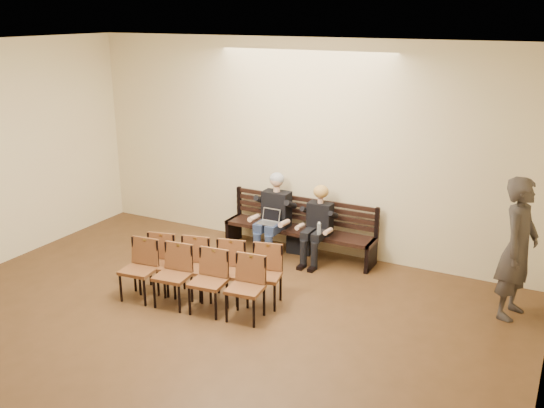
% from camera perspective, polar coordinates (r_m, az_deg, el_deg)
% --- Properties ---
extents(ground, '(10.00, 10.00, 0.00)m').
position_cam_1_polar(ground, '(6.83, -15.98, -17.80)').
color(ground, '#55361D').
rests_on(ground, ground).
extents(room_walls, '(8.02, 10.01, 3.51)m').
position_cam_1_polar(room_walls, '(6.32, -13.08, 4.91)').
color(room_walls, beige).
rests_on(room_walls, ground).
extents(bench, '(2.60, 0.90, 0.45)m').
position_cam_1_polar(bench, '(10.10, 2.51, -3.55)').
color(bench, black).
rests_on(bench, ground).
extents(seated_man, '(0.56, 0.78, 1.35)m').
position_cam_1_polar(seated_man, '(10.01, 0.17, -0.99)').
color(seated_man, black).
rests_on(seated_man, ground).
extents(seated_woman, '(0.48, 0.67, 1.13)m').
position_cam_1_polar(seated_woman, '(9.73, 4.29, -2.29)').
color(seated_woman, black).
rests_on(seated_woman, ground).
extents(laptop, '(0.34, 0.28, 0.23)m').
position_cam_1_polar(laptop, '(9.84, -0.42, -2.01)').
color(laptop, silver).
rests_on(laptop, bench).
extents(water_bottle, '(0.07, 0.07, 0.21)m').
position_cam_1_polar(water_bottle, '(9.45, 4.43, -2.98)').
color(water_bottle, silver).
rests_on(water_bottle, bench).
extents(bag, '(0.43, 0.32, 0.30)m').
position_cam_1_polar(bag, '(10.21, 2.68, -3.75)').
color(bag, black).
rests_on(bag, ground).
extents(passerby, '(0.69, 0.90, 2.19)m').
position_cam_1_polar(passerby, '(8.43, 22.25, -3.00)').
color(passerby, '#332E2A').
rests_on(passerby, ground).
extents(chair_row_front, '(2.11, 0.69, 0.85)m').
position_cam_1_polar(chair_row_front, '(8.31, -7.72, -7.07)').
color(chair_row_front, brown).
rests_on(chair_row_front, ground).
extents(chair_row_back, '(2.09, 0.91, 0.84)m').
position_cam_1_polar(chair_row_back, '(8.58, -5.94, -6.23)').
color(chair_row_back, brown).
rests_on(chair_row_back, ground).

